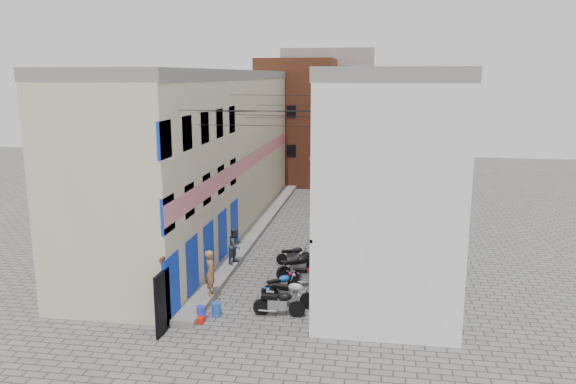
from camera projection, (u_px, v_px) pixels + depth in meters
The scene contains 21 objects.
ground at pixel (237, 332), 19.44m from camera, with size 90.00×90.00×0.00m, color #5D5A58.
plinth at pixel (258, 227), 32.30m from camera, with size 0.90×26.00×0.25m, color slate.
building_left at pixel (207, 151), 31.81m from camera, with size 5.10×27.00×9.00m.
building_right at pixel (385, 155), 30.29m from camera, with size 5.94×26.00×9.00m.
building_far_brick_left at pixel (297, 122), 45.78m from camera, with size 6.00×6.00×10.00m, color brown.
building_far_brick_right at pixel (359, 132), 47.14m from camera, with size 5.00×6.00×8.00m, color brown.
building_far_concrete at pixel (328, 111), 51.16m from camera, with size 8.00×5.00×11.00m, color slate.
far_shopfront at pixel (317, 174), 43.54m from camera, with size 2.00×0.30×2.40m, color black.
overhead_wires at pixel (276, 111), 25.36m from camera, with size 5.80×13.02×1.32m.
motorcycle_a at pixel (279, 302), 20.64m from camera, with size 0.61×1.94×1.13m, color black, non-canonical shape.
motorcycle_b at pixel (290, 292), 21.44m from camera, with size 0.66×2.08×1.20m, color #9D9DA2, non-canonical shape.
motorcycle_c at pixel (280, 284), 22.60m from camera, with size 0.54×1.71×0.99m, color blue, non-canonical shape.
motorcycle_d at pixel (309, 274), 23.55m from camera, with size 0.59×1.86×1.08m, color maroon, non-canonical shape.
motorcycle_e at pixel (298, 265), 24.49m from camera, with size 0.66×2.08×1.20m, color black, non-canonical shape.
motorcycle_f at pixel (314, 259), 25.45m from camera, with size 0.60×1.90×1.10m, color #9B9BA0, non-canonical shape.
motorcycle_g at pixel (294, 254), 26.39m from camera, with size 0.53×1.68×0.97m, color black, non-canonical shape.
person_a at pixel (211, 273), 21.92m from camera, with size 0.67×0.44×1.83m, color #9E6B39.
person_b at pixel (235, 246), 25.68m from camera, with size 0.81×0.63×1.67m, color #313B4A.
water_jug_near at pixel (201, 313), 20.37m from camera, with size 0.33×0.33×0.52m, color #2639BF.
water_jug_far at pixel (216, 309), 20.70m from camera, with size 0.34×0.34×0.53m, color blue.
red_crate at pixel (199, 320), 20.14m from camera, with size 0.36×0.27×0.23m, color #B7200D.
Camera 1 is at (4.60, -17.52, 8.75)m, focal length 35.00 mm.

